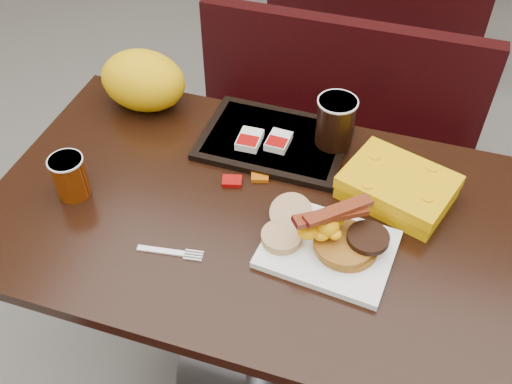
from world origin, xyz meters
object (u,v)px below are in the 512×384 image
(tray, at_px, (274,141))
(hashbrown_sleeve_right, at_px, (279,141))
(clamshell, at_px, (398,187))
(paper_bag, at_px, (143,81))
(platter, at_px, (328,249))
(pancake_stack, at_px, (347,244))
(coffee_cup_far, at_px, (335,122))
(hashbrown_sleeve_left, at_px, (250,140))
(coffee_cup_near, at_px, (70,177))
(fork, at_px, (161,251))
(table_near, at_px, (263,310))
(bench_near_n, at_px, (324,146))
(knife, at_px, (358,247))

(tray, bearing_deg, hashbrown_sleeve_right, -48.06)
(clamshell, bearing_deg, paper_bag, -173.09)
(platter, bearing_deg, paper_bag, 154.88)
(pancake_stack, distance_m, coffee_cup_far, 0.33)
(tray, height_order, hashbrown_sleeve_left, hashbrown_sleeve_left)
(tray, relative_size, hashbrown_sleeve_right, 5.01)
(coffee_cup_far, xyz_separation_m, clamshell, (0.17, -0.12, -0.05))
(pancake_stack, relative_size, coffee_cup_near, 1.26)
(platter, distance_m, coffee_cup_far, 0.33)
(platter, relative_size, fork, 1.88)
(table_near, relative_size, pancake_stack, 9.57)
(coffee_cup_far, bearing_deg, fork, -121.77)
(bench_near_n, relative_size, hashbrown_sleeve_right, 14.57)
(paper_bag, bearing_deg, tray, -7.21)
(coffee_cup_near, bearing_deg, hashbrown_sleeve_right, 35.70)
(table_near, relative_size, bench_near_n, 1.20)
(pancake_stack, distance_m, hashbrown_sleeve_right, 0.34)
(hashbrown_sleeve_right, height_order, coffee_cup_far, coffee_cup_far)
(table_near, relative_size, hashbrown_sleeve_right, 17.49)
(bench_near_n, xyz_separation_m, coffee_cup_near, (-0.42, -0.77, 0.44))
(bench_near_n, distance_m, hashbrown_sleeve_right, 0.65)
(hashbrown_sleeve_left, bearing_deg, coffee_cup_far, 17.13)
(hashbrown_sleeve_right, xyz_separation_m, paper_bag, (-0.37, 0.06, 0.05))
(knife, relative_size, coffee_cup_far, 1.26)
(tray, distance_m, hashbrown_sleeve_right, 0.03)
(platter, height_order, knife, platter)
(platter, distance_m, pancake_stack, 0.04)
(coffee_cup_far, height_order, clamshell, coffee_cup_far)
(fork, height_order, knife, same)
(hashbrown_sleeve_left, height_order, clamshell, clamshell)
(knife, bearing_deg, coffee_cup_near, -101.16)
(pancake_stack, bearing_deg, clamshell, 68.75)
(pancake_stack, bearing_deg, platter, -168.33)
(fork, xyz_separation_m, paper_bag, (-0.24, 0.43, 0.07))
(pancake_stack, distance_m, fork, 0.37)
(pancake_stack, relative_size, fork, 0.93)
(bench_near_n, bearing_deg, table_near, -90.00)
(platter, bearing_deg, fork, -156.45)
(knife, bearing_deg, coffee_cup_far, -172.79)
(hashbrown_sleeve_left, bearing_deg, tray, 32.51)
(platter, bearing_deg, clamshell, 66.80)
(hashbrown_sleeve_left, distance_m, paper_bag, 0.32)
(hashbrown_sleeve_right, relative_size, paper_bag, 0.31)
(platter, bearing_deg, tray, 130.35)
(table_near, distance_m, clamshell, 0.50)
(hashbrown_sleeve_left, bearing_deg, platter, -47.00)
(coffee_cup_far, relative_size, clamshell, 0.53)
(coffee_cup_near, height_order, tray, coffee_cup_near)
(coffee_cup_far, bearing_deg, hashbrown_sleeve_left, -161.27)
(table_near, relative_size, knife, 7.94)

